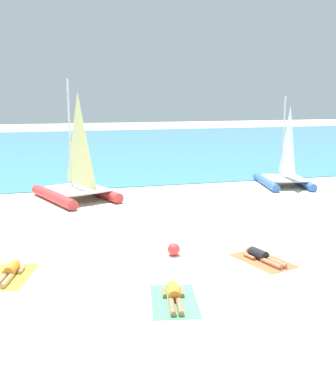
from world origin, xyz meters
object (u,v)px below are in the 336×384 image
(sunbather_center_left, at_px, (174,295))
(towel_center_right, at_px, (263,261))
(sailboat_red, at_px, (77,182))
(sailboat_blue, at_px, (284,173))
(towel_leftmost, at_px, (10,277))
(sunbather_leftmost, at_px, (10,271))
(beach_ball, at_px, (174,249))
(towel_center_left, at_px, (174,301))
(sunbather_center_right, at_px, (261,256))

(sunbather_center_left, height_order, towel_center_right, sunbather_center_left)
(sunbather_center_left, distance_m, towel_center_right, 3.79)
(sailboat_red, xyz_separation_m, sailboat_blue, (11.09, 0.34, -0.12))
(sailboat_blue, relative_size, towel_leftmost, 2.53)
(towel_leftmost, height_order, sunbather_leftmost, sunbather_leftmost)
(towel_leftmost, distance_m, beach_ball, 4.82)
(sailboat_red, xyz_separation_m, towel_center_right, (4.74, -9.80, -0.83))
(sailboat_red, height_order, towel_center_left, sailboat_red)
(sunbather_leftmost, height_order, towel_center_left, sunbather_leftmost)
(towel_center_left, bearing_deg, sailboat_red, 96.94)
(sunbather_center_left, bearing_deg, sunbather_leftmost, 157.16)
(sailboat_red, distance_m, towel_center_right, 10.92)
(sunbather_leftmost, bearing_deg, towel_center_right, 8.90)
(sailboat_blue, xyz_separation_m, sunbather_center_right, (-6.37, -10.08, -0.58))
(towel_center_right, distance_m, beach_ball, 2.71)
(towel_leftmost, xyz_separation_m, sunbather_center_right, (7.21, -0.64, 0.13))
(sailboat_red, relative_size, sunbather_leftmost, 3.60)
(sunbather_center_left, bearing_deg, towel_center_left, -90.00)
(sunbather_leftmost, xyz_separation_m, beach_ball, (4.77, 0.40, 0.06))
(towel_center_left, bearing_deg, sunbather_center_right, 31.11)
(sunbather_center_right, bearing_deg, sailboat_blue, 41.58)
(towel_leftmost, xyz_separation_m, sunbather_leftmost, (0.02, 0.06, 0.13))
(towel_center_left, xyz_separation_m, beach_ball, (0.87, 3.08, 0.19))
(towel_leftmost, bearing_deg, towel_center_right, -5.53)
(towel_center_left, relative_size, sunbather_center_left, 1.22)
(sailboat_blue, bearing_deg, towel_leftmost, -134.59)
(sailboat_red, bearing_deg, sailboat_blue, -19.29)
(sailboat_blue, bearing_deg, beach_ball, -123.79)
(sunbather_center_left, bearing_deg, towel_leftmost, 157.93)
(sunbather_center_left, relative_size, towel_center_right, 0.82)
(sailboat_blue, xyz_separation_m, beach_ball, (-8.79, -8.98, -0.52))
(sailboat_blue, height_order, towel_center_left, sailboat_blue)
(sunbather_leftmost, height_order, beach_ball, beach_ball)
(sunbather_leftmost, bearing_deg, towel_center_left, -19.60)
(sailboat_blue, height_order, sunbather_center_left, sailboat_blue)
(towel_leftmost, distance_m, sunbather_leftmost, 0.14)
(towel_center_left, height_order, beach_ball, beach_ball)
(sailboat_blue, distance_m, beach_ball, 12.58)
(sailboat_blue, height_order, towel_leftmost, sailboat_blue)
(sailboat_blue, xyz_separation_m, sunbather_leftmost, (-13.57, -9.38, -0.58))
(sailboat_red, distance_m, sailboat_blue, 11.10)
(sailboat_blue, xyz_separation_m, towel_center_right, (-6.35, -10.14, -0.71))
(beach_ball, bearing_deg, towel_leftmost, -174.51)
(towel_center_left, bearing_deg, beach_ball, 74.24)
(sailboat_red, bearing_deg, beach_ball, -96.16)
(sailboat_red, relative_size, beach_ball, 14.30)
(sailboat_blue, xyz_separation_m, towel_center_left, (-9.66, -12.07, -0.71))
(sunbather_leftmost, distance_m, sunbather_center_left, 4.71)
(sunbather_leftmost, relative_size, sunbather_center_left, 0.99)
(towel_center_right, height_order, beach_ball, beach_ball)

